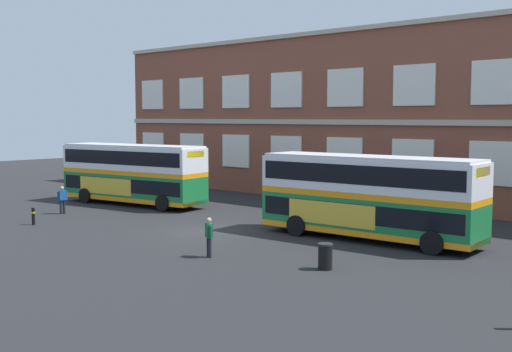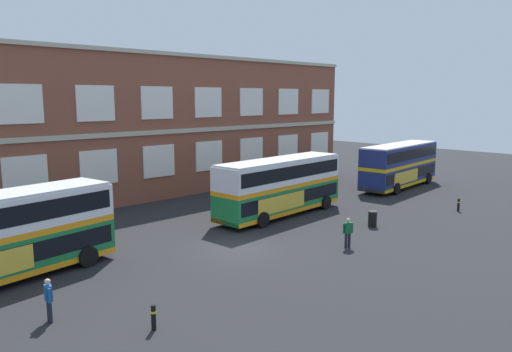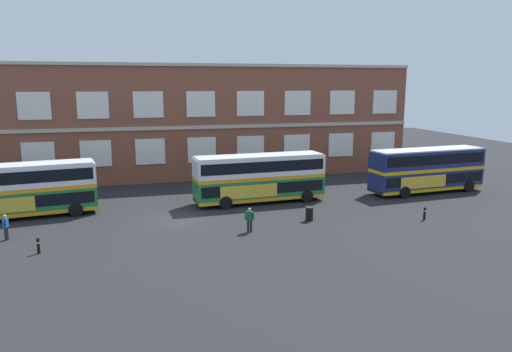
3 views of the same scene
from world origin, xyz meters
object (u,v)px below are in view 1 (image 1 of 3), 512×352
Objects in this scene: double_decker_near at (133,173)px; station_litter_bin at (325,256)px; safety_bollard_east at (33,216)px; double_decker_middle at (368,196)px; second_passenger at (209,236)px; waiting_passenger at (62,199)px.

station_litter_bin is at bearing -17.12° from double_decker_near.
double_decker_middle is at bearing 28.35° from safety_bollard_east.
second_passenger is at bearing -110.10° from double_decker_middle.
second_passenger reaches higher than safety_bollard_east.
waiting_passenger is (0.21, -5.48, -1.22)m from double_decker_near.
second_passenger is 1.65× the size of station_litter_bin.
station_litter_bin is at bearing -2.54° from waiting_passenger.
safety_bollard_east is at bearing -176.40° from second_passenger.
double_decker_middle is 6.83m from station_litter_bin.
double_decker_near and double_decker_middle have the same top height.
safety_bollard_east is at bearing -172.59° from station_litter_bin.
double_decker_middle reaches higher than safety_bollard_east.
waiting_passenger is 4.10m from safety_bollard_east.
double_decker_near is 9.29m from safety_bollard_east.
waiting_passenger is 1.65× the size of station_litter_bin.
waiting_passenger is at bearing -163.75° from double_decker_middle.
second_passenger is (15.60, -2.44, 0.00)m from waiting_passenger.
station_litter_bin is at bearing 7.41° from safety_bollard_east.
double_decker_near reaches higher than second_passenger.
station_litter_bin reaches higher than safety_bollard_east.
second_passenger is 5.19m from station_litter_bin.
double_decker_middle is 10.80× the size of station_litter_bin.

